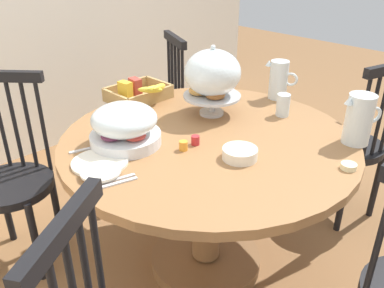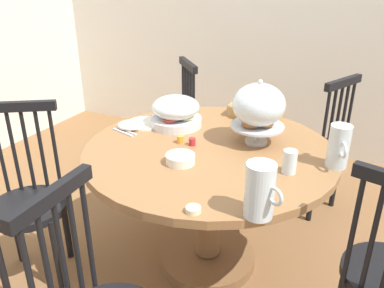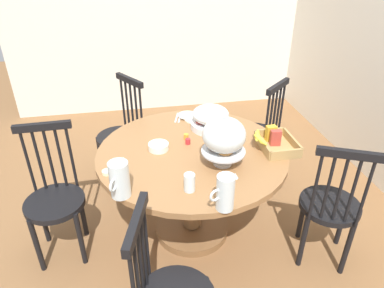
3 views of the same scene
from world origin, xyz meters
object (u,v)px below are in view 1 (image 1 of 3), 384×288
at_px(windsor_chair_by_cabinet, 157,116).
at_px(windsor_chair_facing_door, 13,183).
at_px(pastry_stand_with_dome, 212,75).
at_px(china_plate_small, 101,172).
at_px(orange_juice_pitcher, 359,121).
at_px(china_plate_large, 100,162).
at_px(milk_pitcher, 279,81).
at_px(cereal_basket, 139,93).
at_px(drinking_glass, 283,105).
at_px(fruit_platter_covered, 125,126).
at_px(butter_dish, 349,166).
at_px(dining_table, 207,174).
at_px(cereal_bowl, 240,154).
at_px(windsor_chair_near_window, 351,147).

relative_size(windsor_chair_by_cabinet, windsor_chair_facing_door, 1.00).
xyz_separation_m(pastry_stand_with_dome, china_plate_small, (-0.72, -0.11, -0.18)).
distance_m(orange_juice_pitcher, china_plate_small, 1.07).
xyz_separation_m(windsor_chair_by_cabinet, china_plate_large, (-0.89, -0.72, 0.29)).
bearing_deg(milk_pitcher, cereal_basket, 138.01).
xyz_separation_m(orange_juice_pitcher, drinking_glass, (0.03, 0.39, -0.04)).
relative_size(windsor_chair_by_cabinet, fruit_platter_covered, 3.25).
bearing_deg(butter_dish, pastry_stand_with_dome, 88.15).
height_order(fruit_platter_covered, milk_pitcher, milk_pitcher).
height_order(fruit_platter_covered, orange_juice_pitcher, orange_juice_pitcher).
bearing_deg(dining_table, cereal_bowl, -103.80).
bearing_deg(butter_dish, china_plate_large, 132.76).
relative_size(pastry_stand_with_dome, butter_dish, 5.73).
bearing_deg(butter_dish, drinking_glass, 61.49).
height_order(dining_table, cereal_bowl, cereal_bowl).
distance_m(dining_table, pastry_stand_with_dome, 0.47).
distance_m(dining_table, fruit_platter_covered, 0.45).
bearing_deg(butter_dish, milk_pitcher, 54.97).
bearing_deg(dining_table, cereal_basket, 83.86).
relative_size(windsor_chair_near_window, drinking_glass, 8.86).
bearing_deg(butter_dish, cereal_bowl, 123.91).
xyz_separation_m(windsor_chair_near_window, cereal_basket, (-0.85, 0.84, 0.33)).
height_order(windsor_chair_near_window, drinking_glass, windsor_chair_near_window).
height_order(drinking_glass, butter_dish, drinking_glass).
distance_m(china_plate_large, butter_dish, 0.95).
distance_m(windsor_chair_near_window, butter_dish, 0.84).
height_order(windsor_chair_facing_door, milk_pitcher, windsor_chair_facing_door).
distance_m(china_plate_small, drinking_glass, 0.96).
bearing_deg(windsor_chair_by_cabinet, drinking_glass, -89.25).
relative_size(milk_pitcher, china_plate_large, 0.93).
relative_size(fruit_platter_covered, orange_juice_pitcher, 1.39).
distance_m(dining_table, orange_juice_pitcher, 0.69).
bearing_deg(pastry_stand_with_dome, butter_dish, -91.85).
height_order(windsor_chair_by_cabinet, china_plate_small, windsor_chair_by_cabinet).
relative_size(pastry_stand_with_dome, fruit_platter_covered, 1.15).
xyz_separation_m(windsor_chair_by_cabinet, pastry_stand_with_dome, (-0.22, -0.69, 0.49)).
distance_m(fruit_platter_covered, cereal_bowl, 0.49).
xyz_separation_m(windsor_chair_near_window, orange_juice_pitcher, (-0.51, -0.21, 0.39)).
bearing_deg(milk_pitcher, china_plate_large, 176.24).
bearing_deg(cereal_bowl, windsor_chair_near_window, -3.07).
distance_m(fruit_platter_covered, china_plate_large, 0.20).
bearing_deg(china_plate_small, windsor_chair_near_window, -13.08).
bearing_deg(fruit_platter_covered, windsor_chair_by_cabinet, 42.40).
relative_size(cereal_basket, china_plate_small, 2.11).
distance_m(dining_table, drinking_glass, 0.51).
height_order(windsor_chair_near_window, butter_dish, windsor_chair_near_window).
height_order(orange_juice_pitcher, cereal_bowl, orange_juice_pitcher).
relative_size(dining_table, orange_juice_pitcher, 6.02).
bearing_deg(windsor_chair_near_window, milk_pitcher, 131.05).
height_order(milk_pitcher, china_plate_large, milk_pitcher).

